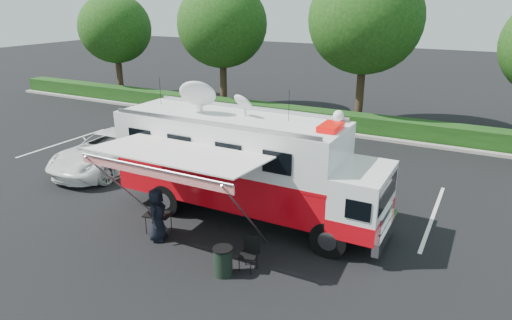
% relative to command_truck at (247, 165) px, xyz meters
% --- Properties ---
extents(ground_plane, '(120.00, 120.00, 0.00)m').
position_rel_command_truck_xyz_m(ground_plane, '(0.08, 0.00, -1.88)').
color(ground_plane, black).
rests_on(ground_plane, ground).
extents(back_border, '(60.00, 6.14, 8.87)m').
position_rel_command_truck_xyz_m(back_border, '(1.22, 12.90, 3.13)').
color(back_border, '#9E998E').
rests_on(back_border, ground_plane).
extents(stall_lines, '(24.12, 5.50, 0.01)m').
position_rel_command_truck_xyz_m(stall_lines, '(-0.42, 3.00, -1.87)').
color(stall_lines, silver).
rests_on(stall_lines, ground_plane).
extents(command_truck, '(9.12, 2.51, 4.38)m').
position_rel_command_truck_xyz_m(command_truck, '(0.00, 0.00, 0.00)').
color(command_truck, black).
rests_on(command_truck, ground_plane).
extents(awning, '(4.98, 2.58, 3.01)m').
position_rel_command_truck_xyz_m(awning, '(-0.82, -2.61, 0.94)').
color(awning, silver).
rests_on(awning, ground_plane).
extents(white_suv, '(2.81, 5.82, 1.60)m').
position_rel_command_truck_xyz_m(white_suv, '(-7.49, 1.42, -1.88)').
color(white_suv, white).
rests_on(white_suv, ground_plane).
extents(person, '(0.78, 0.95, 1.67)m').
position_rel_command_truck_xyz_m(person, '(-1.66, -2.60, -1.88)').
color(person, black).
rests_on(person, ground_plane).
extents(folding_table, '(0.91, 0.72, 0.69)m').
position_rel_command_truck_xyz_m(folding_table, '(-1.88, -2.32, -1.23)').
color(folding_table, black).
rests_on(folding_table, ground_plane).
extents(folding_chair, '(0.54, 0.57, 0.95)m').
position_rel_command_truck_xyz_m(folding_chair, '(1.58, -2.68, -1.32)').
color(folding_chair, black).
rests_on(folding_chair, ground_plane).
extents(trash_bin, '(0.54, 0.54, 0.81)m').
position_rel_command_truck_xyz_m(trash_bin, '(1.09, -3.29, -1.47)').
color(trash_bin, black).
rests_on(trash_bin, ground_plane).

